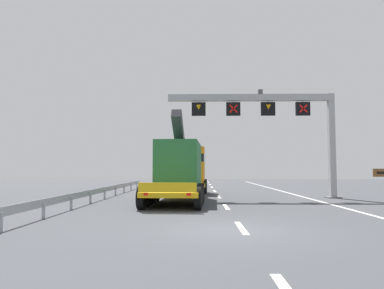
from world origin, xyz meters
The scene contains 6 objects.
ground centered at (0.00, 0.00, 0.00)m, with size 112.00×112.00×0.00m, color #424449.
lane_markings centered at (0.36, 19.83, 0.01)m, with size 0.20×54.26×0.01m.
edge_line_right centered at (6.20, 12.00, 0.01)m, with size 0.20×63.00×0.01m, color silver.
overhead_lane_gantry centered at (4.01, 12.72, 5.69)m, with size 11.53×0.90×7.34m.
heavy_haul_truck_yellow centered at (-2.06, 12.93, 1.99)m, with size 3.63×14.16×5.30m.
guardrail_left centered at (-7.17, 11.61, 0.56)m, with size 0.13×27.23×0.76m.
Camera 1 is at (-1.04, -11.42, 1.94)m, focal length 33.31 mm.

